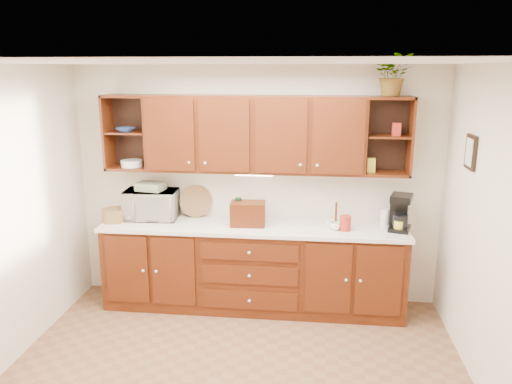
% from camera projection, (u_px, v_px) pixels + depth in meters
% --- Properties ---
extents(ceiling, '(4.00, 4.00, 0.00)m').
position_uv_depth(ceiling, '(228.00, 62.00, 3.50)').
color(ceiling, white).
rests_on(ceiling, back_wall).
extents(back_wall, '(4.00, 0.00, 4.00)m').
position_uv_depth(back_wall, '(256.00, 186.00, 5.51)').
color(back_wall, beige).
rests_on(back_wall, floor).
extents(right_wall, '(0.00, 3.50, 3.50)m').
position_uv_depth(right_wall, '(504.00, 248.00, 3.60)').
color(right_wall, beige).
rests_on(right_wall, floor).
extents(base_cabinets, '(3.20, 0.60, 0.90)m').
position_uv_depth(base_cabinets, '(253.00, 268.00, 5.42)').
color(base_cabinets, '#371406').
rests_on(base_cabinets, floor).
extents(countertop, '(3.24, 0.64, 0.04)m').
position_uv_depth(countertop, '(253.00, 227.00, 5.30)').
color(countertop, silver).
rests_on(countertop, base_cabinets).
extents(upper_cabinets, '(3.20, 0.33, 0.80)m').
position_uv_depth(upper_cabinets, '(255.00, 134.00, 5.21)').
color(upper_cabinets, '#371406').
rests_on(upper_cabinets, back_wall).
extents(undercabinet_light, '(0.40, 0.05, 0.02)m').
position_uv_depth(undercabinet_light, '(254.00, 175.00, 5.26)').
color(undercabinet_light, white).
rests_on(undercabinet_light, upper_cabinets).
extents(framed_picture, '(0.03, 0.24, 0.30)m').
position_uv_depth(framed_picture, '(471.00, 152.00, 4.34)').
color(framed_picture, black).
rests_on(framed_picture, right_wall).
extents(wicker_basket, '(0.34, 0.34, 0.14)m').
position_uv_depth(wicker_basket, '(114.00, 215.00, 5.42)').
color(wicker_basket, olive).
rests_on(wicker_basket, countertop).
extents(microwave, '(0.60, 0.42, 0.32)m').
position_uv_depth(microwave, '(152.00, 204.00, 5.51)').
color(microwave, beige).
rests_on(microwave, countertop).
extents(towel_stack, '(0.32, 0.26, 0.09)m').
position_uv_depth(towel_stack, '(151.00, 186.00, 5.46)').
color(towel_stack, '#CEBD61').
rests_on(towel_stack, microwave).
extents(wine_bottle, '(0.08, 0.08, 0.28)m').
position_uv_depth(wine_bottle, '(238.00, 211.00, 5.33)').
color(wine_bottle, black).
rests_on(wine_bottle, countertop).
extents(woven_tray, '(0.37, 0.17, 0.35)m').
position_uv_depth(woven_tray, '(196.00, 216.00, 5.61)').
color(woven_tray, olive).
rests_on(woven_tray, countertop).
extents(bread_box, '(0.37, 0.25, 0.25)m').
position_uv_depth(bread_box, '(248.00, 214.00, 5.26)').
color(bread_box, '#371406').
rests_on(bread_box, countertop).
extents(mug_tree, '(0.26, 0.25, 0.28)m').
position_uv_depth(mug_tree, '(336.00, 224.00, 5.19)').
color(mug_tree, '#371406').
rests_on(mug_tree, countertop).
extents(canister_red, '(0.13, 0.13, 0.16)m').
position_uv_depth(canister_red, '(345.00, 223.00, 5.10)').
color(canister_red, '#AA2818').
rests_on(canister_red, countertop).
extents(canister_white, '(0.10, 0.10, 0.19)m').
position_uv_depth(canister_white, '(385.00, 218.00, 5.23)').
color(canister_white, white).
rests_on(canister_white, countertop).
extents(canister_yellow, '(0.12, 0.12, 0.12)m').
position_uv_depth(canister_yellow, '(399.00, 226.00, 5.06)').
color(canister_yellow, gold).
rests_on(canister_yellow, countertop).
extents(coffee_maker, '(0.27, 0.31, 0.38)m').
position_uv_depth(coffee_maker, '(400.00, 213.00, 5.11)').
color(coffee_maker, black).
rests_on(coffee_maker, countertop).
extents(bowl_stack, '(0.22, 0.22, 0.05)m').
position_uv_depth(bowl_stack, '(126.00, 130.00, 5.31)').
color(bowl_stack, '#26448C').
rests_on(bowl_stack, upper_cabinets).
extents(plate_stack, '(0.30, 0.30, 0.07)m').
position_uv_depth(plate_stack, '(132.00, 163.00, 5.42)').
color(plate_stack, white).
rests_on(plate_stack, upper_cabinets).
extents(pantry_box_yellow, '(0.09, 0.07, 0.15)m').
position_uv_depth(pantry_box_yellow, '(371.00, 165.00, 5.11)').
color(pantry_box_yellow, gold).
rests_on(pantry_box_yellow, upper_cabinets).
extents(pantry_box_red, '(0.09, 0.08, 0.13)m').
position_uv_depth(pantry_box_red, '(396.00, 129.00, 5.01)').
color(pantry_box_red, '#AA2818').
rests_on(pantry_box_red, upper_cabinets).
extents(potted_plant, '(0.39, 0.35, 0.41)m').
position_uv_depth(potted_plant, '(393.00, 75.00, 4.87)').
color(potted_plant, '#999999').
rests_on(potted_plant, upper_cabinets).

